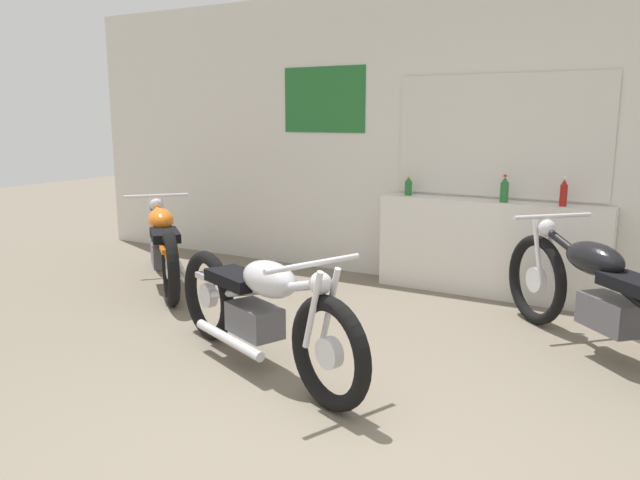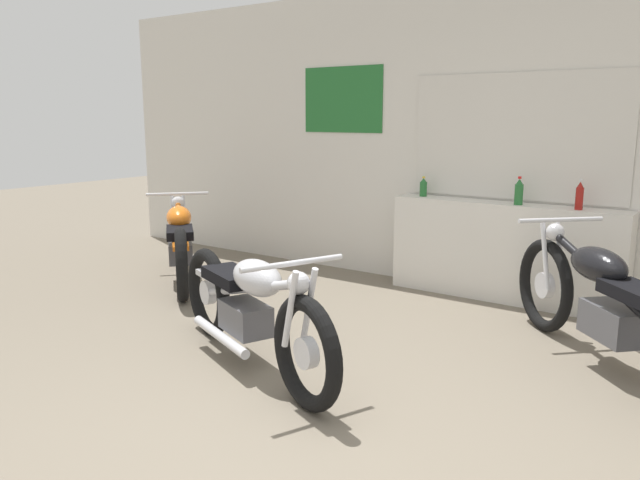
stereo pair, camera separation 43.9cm
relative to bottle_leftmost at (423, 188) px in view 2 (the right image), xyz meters
name	(u,v)px [view 2 (the right image)]	position (x,y,z in m)	size (l,w,h in m)	color
ground_plane	(287,460)	(0.89, -3.19, -0.95)	(24.00, 24.00, 0.00)	#706656
wall_back	(528,140)	(0.90, 0.17, 0.46)	(10.00, 0.07, 2.80)	silver
sill_counter	(504,252)	(0.80, -0.01, -0.51)	(2.03, 0.28, 0.86)	silver
bottle_leftmost	(423,188)	(0.00, 0.00, 0.00)	(0.07, 0.07, 0.19)	#23662D
bottle_left_center	(519,192)	(0.91, -0.05, 0.02)	(0.07, 0.07, 0.24)	#23662D
bottle_center	(579,196)	(1.40, -0.05, 0.03)	(0.06, 0.06, 0.25)	maroon
motorcycle_black	(607,305)	(1.86, -1.14, -0.52)	(1.62, 1.62, 0.89)	black
motorcycle_orange	(180,242)	(-1.99, -1.22, -0.55)	(1.61, 1.43, 0.82)	black
motorcycle_silver	(249,307)	(-0.01, -2.43, -0.54)	(1.95, 0.96, 0.82)	black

